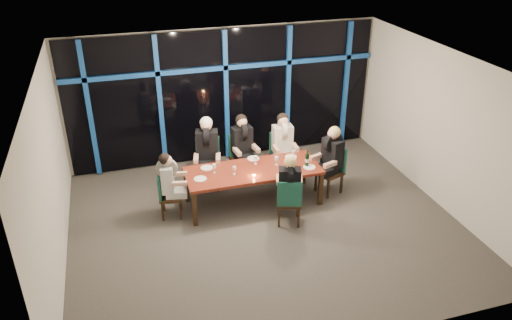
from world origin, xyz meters
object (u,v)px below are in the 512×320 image
object	(u,v)px
diner_far_mid	(242,139)
chair_end_right	(333,167)
chair_far_left	(208,160)
chair_near_mid	(289,200)
chair_far_right	(281,152)
wine_bottle	(307,160)
diner_near_mid	(290,179)
chair_far_mid	(241,154)
dining_table	(253,172)
diner_end_right	(331,151)
chair_end_left	(166,193)
diner_far_right	(283,137)
diner_end_left	(169,176)
diner_far_left	(207,143)
water_pitcher	(291,163)

from	to	relation	value
diner_far_mid	chair_end_right	bearing A→B (deg)	-38.70
chair_far_left	chair_near_mid	distance (m)	2.16
chair_far_right	wine_bottle	distance (m)	1.14
chair_far_right	chair_near_mid	bearing A→B (deg)	-102.45
chair_far_left	diner_near_mid	bearing A→B (deg)	-44.17
diner_far_mid	chair_far_mid	bearing A→B (deg)	90.00
dining_table	diner_near_mid	bearing A→B (deg)	-62.33
chair_far_left	chair_far_right	size ratio (longest dim) A/B	1.07
diner_end_right	diner_near_mid	xyz separation A→B (m)	(-1.16, -0.78, -0.03)
chair_end_left	chair_far_right	bearing A→B (deg)	-60.65
diner_far_right	diner_end_left	xyz separation A→B (m)	(-2.50, -0.82, -0.09)
dining_table	chair_end_left	distance (m)	1.69
diner_far_left	chair_far_right	bearing A→B (deg)	15.50
diner_end_right	dining_table	bearing A→B (deg)	-111.31
chair_end_left	chair_end_right	world-z (taller)	chair_end_right
diner_far_mid	diner_far_left	bearing A→B (deg)	-177.56
chair_end_left	diner_near_mid	bearing A→B (deg)	-101.76
chair_end_left	diner_far_mid	distance (m)	2.03
chair_near_mid	water_pitcher	bearing A→B (deg)	-93.32
chair_end_left	chair_near_mid	distance (m)	2.29
diner_far_right	diner_end_right	distance (m)	1.12
dining_table	diner_near_mid	world-z (taller)	diner_near_mid
diner_far_left	diner_end_left	distance (m)	1.23
dining_table	chair_end_left	world-z (taller)	chair_end_left
chair_end_left	diner_far_left	xyz separation A→B (m)	(0.96, 0.83, 0.51)
chair_end_right	diner_near_mid	world-z (taller)	diner_near_mid
diner_far_mid	chair_far_left	bearing A→B (deg)	176.11
chair_end_right	diner_far_right	xyz separation A→B (m)	(-0.78, 0.85, 0.40)
diner_far_mid	diner_end_right	distance (m)	1.85
dining_table	diner_end_left	world-z (taller)	diner_end_left
chair_far_right	chair_end_right	xyz separation A→B (m)	(0.77, -0.94, -0.00)
diner_end_right	wine_bottle	bearing A→B (deg)	-97.56
chair_far_mid	wine_bottle	xyz separation A→B (m)	(0.99, -1.23, 0.32)
chair_end_left	diner_end_left	world-z (taller)	diner_end_left
diner_end_right	chair_far_right	bearing A→B (deg)	-163.61
chair_end_left	dining_table	bearing A→B (deg)	-80.45
chair_far_right	water_pitcher	size ratio (longest dim) A/B	4.96
diner_end_left	diner_near_mid	world-z (taller)	diner_near_mid
dining_table	wine_bottle	world-z (taller)	wine_bottle
diner_far_right	wine_bottle	distance (m)	1.01
chair_far_mid	wine_bottle	world-z (taller)	wine_bottle
chair_far_mid	chair_far_left	bearing A→B (deg)	-177.40
chair_end_left	water_pitcher	distance (m)	2.43
chair_far_mid	diner_near_mid	distance (m)	1.97
chair_far_right	diner_near_mid	distance (m)	1.84
chair_far_right	diner_far_left	bearing A→B (deg)	-175.22
chair_far_right	diner_near_mid	bearing A→B (deg)	-102.30
diner_end_left	water_pitcher	bearing A→B (deg)	-83.32
dining_table	chair_end_right	world-z (taller)	chair_end_right
chair_far_mid	chair_end_right	bearing A→B (deg)	-40.65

